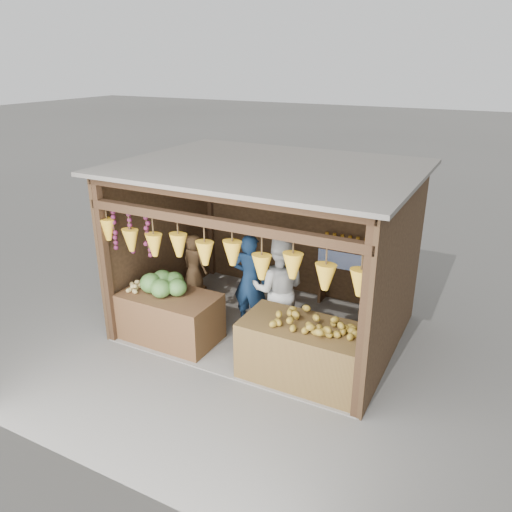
{
  "coord_description": "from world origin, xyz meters",
  "views": [
    {
      "loc": [
        3.15,
        -6.41,
        4.1
      ],
      "look_at": [
        -0.14,
        -0.1,
        1.26
      ],
      "focal_mm": 35.0,
      "sensor_mm": 36.0,
      "label": 1
    }
  ],
  "objects_px": {
    "woman_standing": "(279,290)",
    "vendor_seated": "(194,262)",
    "counter_left": "(170,317)",
    "counter_right": "(302,352)",
    "man_standing": "(250,281)"
  },
  "relations": [
    {
      "from": "counter_left",
      "to": "vendor_seated",
      "type": "relative_size",
      "value": 1.48
    },
    {
      "from": "man_standing",
      "to": "woman_standing",
      "type": "height_order",
      "value": "woman_standing"
    },
    {
      "from": "counter_left",
      "to": "counter_right",
      "type": "distance_m",
      "value": 2.21
    },
    {
      "from": "vendor_seated",
      "to": "man_standing",
      "type": "bearing_deg",
      "value": 179.6
    },
    {
      "from": "counter_right",
      "to": "vendor_seated",
      "type": "bearing_deg",
      "value": 154.24
    },
    {
      "from": "woman_standing",
      "to": "vendor_seated",
      "type": "bearing_deg",
      "value": -34.24
    },
    {
      "from": "woman_standing",
      "to": "vendor_seated",
      "type": "distance_m",
      "value": 1.89
    },
    {
      "from": "counter_left",
      "to": "woman_standing",
      "type": "height_order",
      "value": "woman_standing"
    },
    {
      "from": "counter_left",
      "to": "woman_standing",
      "type": "distance_m",
      "value": 1.73
    },
    {
      "from": "counter_left",
      "to": "man_standing",
      "type": "distance_m",
      "value": 1.36
    },
    {
      "from": "man_standing",
      "to": "vendor_seated",
      "type": "relative_size",
      "value": 1.57
    },
    {
      "from": "counter_left",
      "to": "man_standing",
      "type": "bearing_deg",
      "value": 46.54
    },
    {
      "from": "man_standing",
      "to": "counter_left",
      "type": "bearing_deg",
      "value": 43.98
    },
    {
      "from": "counter_right",
      "to": "woman_standing",
      "type": "height_order",
      "value": "woman_standing"
    },
    {
      "from": "counter_left",
      "to": "woman_standing",
      "type": "bearing_deg",
      "value": 27.5
    }
  ]
}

